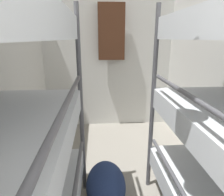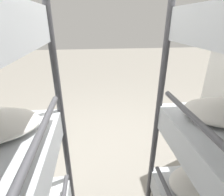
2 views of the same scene
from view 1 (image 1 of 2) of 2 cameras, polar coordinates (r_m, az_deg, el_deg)
name	(u,v)px [view 1 (image 1 of 2)]	position (r m, az deg, el deg)	size (l,w,h in m)	color
wall_back	(108,61)	(3.64, -1.24, 10.40)	(2.38, 0.06, 2.39)	silver
duffel_bag	(106,185)	(2.16, -1.76, -23.64)	(0.39, 0.59, 0.39)	navy
hanging_coat	(111,32)	(3.47, -0.19, 18.31)	(0.44, 0.12, 0.90)	#472819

